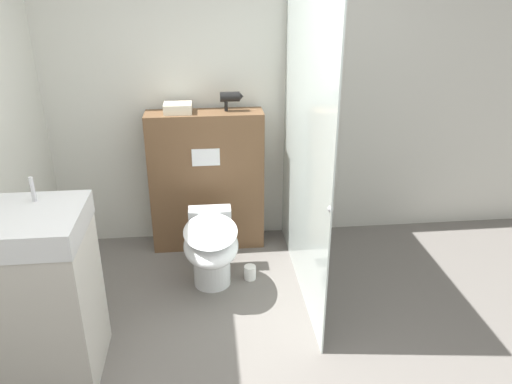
% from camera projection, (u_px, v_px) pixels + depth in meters
% --- Properties ---
extents(wall_back, '(8.00, 0.06, 2.50)m').
position_uv_depth(wall_back, '(223.00, 97.00, 4.08)').
color(wall_back, silver).
rests_on(wall_back, ground_plane).
extents(partition_panel, '(0.93, 0.27, 1.18)m').
position_uv_depth(partition_panel, '(207.00, 181.00, 4.15)').
color(partition_panel, brown).
rests_on(partition_panel, ground_plane).
extents(shower_glass, '(0.04, 1.65, 2.07)m').
position_uv_depth(shower_glass, '(303.00, 154.00, 3.44)').
color(shower_glass, silver).
rests_on(shower_glass, ground_plane).
extents(toilet, '(0.39, 0.69, 0.52)m').
position_uv_depth(toilet, '(211.00, 247.00, 3.65)').
color(toilet, white).
rests_on(toilet, ground_plane).
extents(sink_vanity, '(0.56, 0.56, 1.18)m').
position_uv_depth(sink_vanity, '(43.00, 296.00, 2.79)').
color(sink_vanity, beige).
rests_on(sink_vanity, ground_plane).
extents(hair_drier, '(0.18, 0.08, 0.15)m').
position_uv_depth(hair_drier, '(231.00, 97.00, 3.91)').
color(hair_drier, black).
rests_on(hair_drier, partition_panel).
extents(folded_towel, '(0.22, 0.18, 0.07)m').
position_uv_depth(folded_towel, '(178.00, 108.00, 3.89)').
color(folded_towel, beige).
rests_on(folded_towel, partition_panel).
extents(spare_toilet_roll, '(0.09, 0.09, 0.11)m').
position_uv_depth(spare_toilet_roll, '(250.00, 272.00, 3.86)').
color(spare_toilet_roll, white).
rests_on(spare_toilet_roll, ground_plane).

